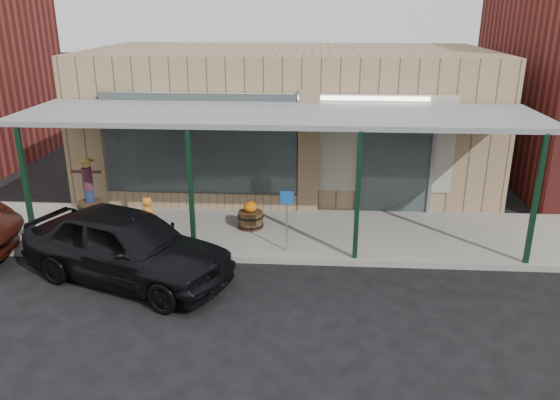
# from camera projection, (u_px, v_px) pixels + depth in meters

# --- Properties ---
(ground) EXTENTS (120.00, 120.00, 0.00)m
(ground) POSITION_uv_depth(u_px,v_px,m) (265.00, 311.00, 10.24)
(ground) COLOR black
(ground) RESTS_ON ground
(sidewalk) EXTENTS (40.00, 3.20, 0.15)m
(sidewalk) POSITION_uv_depth(u_px,v_px,m) (278.00, 233.00, 13.60)
(sidewalk) COLOR gray
(sidewalk) RESTS_ON ground
(storefront) EXTENTS (12.00, 6.25, 4.20)m
(storefront) POSITION_uv_depth(u_px,v_px,m) (288.00, 118.00, 17.22)
(storefront) COLOR #9B825F
(storefront) RESTS_ON ground
(awning) EXTENTS (12.00, 3.00, 3.04)m
(awning) POSITION_uv_depth(u_px,v_px,m) (278.00, 116.00, 12.59)
(awning) COLOR slate
(awning) RESTS_ON ground
(block_buildings_near) EXTENTS (61.00, 8.00, 8.00)m
(block_buildings_near) POSITION_uv_depth(u_px,v_px,m) (353.00, 61.00, 17.51)
(block_buildings_near) COLOR maroon
(block_buildings_near) RESTS_ON ground
(barrel_scarecrow) EXTENTS (1.01, 0.65, 1.67)m
(barrel_scarecrow) POSITION_uv_depth(u_px,v_px,m) (90.00, 197.00, 14.27)
(barrel_scarecrow) COLOR brown
(barrel_scarecrow) RESTS_ON sidewalk
(barrel_pumpkin) EXTENTS (0.66, 0.66, 0.75)m
(barrel_pumpkin) POSITION_uv_depth(u_px,v_px,m) (251.00, 218.00, 13.65)
(barrel_pumpkin) COLOR brown
(barrel_pumpkin) RESTS_ON sidewalk
(handicap_sign) EXTENTS (0.30, 0.04, 1.43)m
(handicap_sign) POSITION_uv_depth(u_px,v_px,m) (287.00, 213.00, 12.12)
(handicap_sign) COLOR gray
(handicap_sign) RESTS_ON sidewalk
(parked_sedan) EXTENTS (4.89, 3.35, 1.56)m
(parked_sedan) POSITION_uv_depth(u_px,v_px,m) (127.00, 245.00, 11.20)
(parked_sedan) COLOR black
(parked_sedan) RESTS_ON ground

